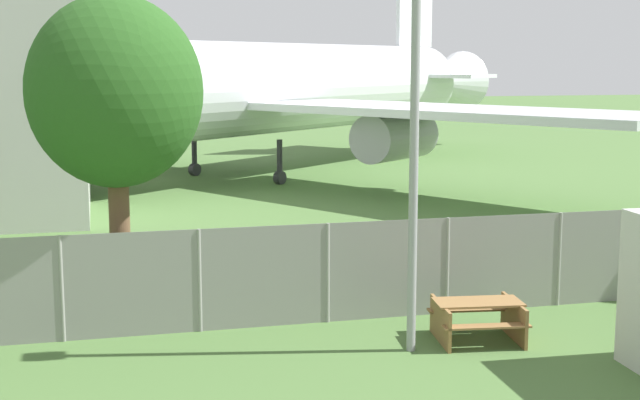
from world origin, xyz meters
The scene contains 5 objects.
perimeter_fence centered at (0.00, 11.41, 1.01)m, with size 56.07×0.07×2.01m.
airplane centered at (-2.02, 32.58, 3.91)m, with size 38.00×33.00×12.22m.
picnic_bench_open_grass centered at (-0.14, 9.57, 0.47)m, with size 1.78×1.60×0.76m.
tree_left_of_cabin centered at (-6.53, 12.50, 4.56)m, with size 3.40×3.40×6.46m.
light_mast centered at (-1.54, 9.32, 4.63)m, with size 0.44×0.44×7.55m.
Camera 1 is at (-6.93, -5.28, 5.16)m, focal length 50.00 mm.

